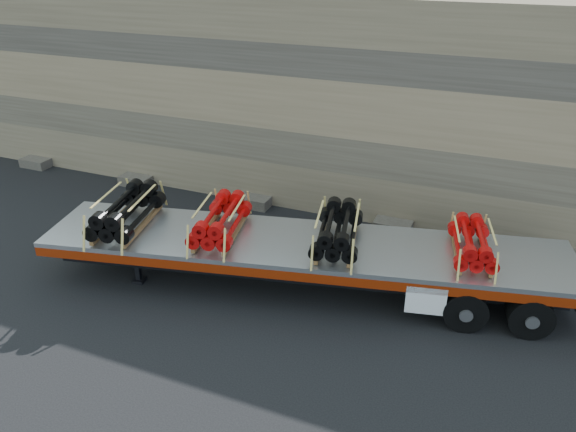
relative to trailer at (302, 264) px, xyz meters
name	(u,v)px	position (x,y,z in m)	size (l,w,h in m)	color
ground	(278,293)	(-0.45, -0.58, -0.69)	(120.00, 120.00, 0.00)	black
rock_wall	(355,105)	(-0.45, 5.92, 2.81)	(44.00, 3.00, 7.00)	#7A6B54
trailer	(302,264)	(0.00, 0.00, 0.00)	(13.78, 2.65, 1.38)	#B2B5BA
bundle_front	(127,212)	(-4.73, -1.04, 1.14)	(1.26, 2.52, 0.89)	black
bundle_midfront	(220,221)	(-2.15, -0.47, 1.10)	(1.15, 2.31, 0.82)	red
bundle_midrear	(337,231)	(0.89, 0.19, 1.10)	(1.16, 2.33, 0.83)	black
bundle_rear	(472,244)	(4.15, 0.91, 1.05)	(1.02, 2.03, 0.72)	red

